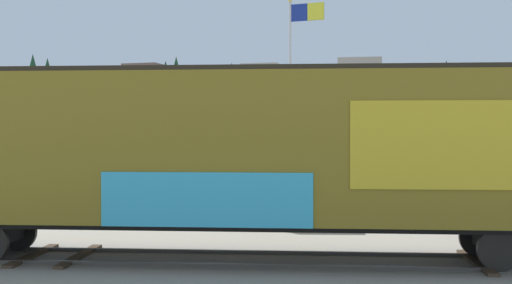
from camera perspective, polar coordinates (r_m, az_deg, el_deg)
The scene contains 8 objects.
ground_plane at distance 14.30m, azimuth -5.22°, elevation -10.68°, with size 260.00×260.00×0.00m, color gray.
track at distance 14.13m, azimuth -1.21°, elevation -10.65°, with size 60.02×3.86×0.08m.
freight_car at distance 13.85m, azimuth -1.54°, elevation -0.73°, with size 17.86×3.70×4.36m.
flagpole at distance 27.08m, azimuth 3.72°, elevation 6.55°, with size 1.57×0.50×8.65m.
hillside at distance 88.85m, azimuth 4.44°, elevation 1.97°, with size 123.33×30.83×13.59m.
parked_car_green at distance 21.00m, azimuth -11.22°, elevation -4.72°, with size 4.22×2.22×1.58m.
parked_car_silver at distance 19.65m, azimuth 3.58°, elevation -4.99°, with size 4.43×2.22×1.71m.
parked_car_red at distance 20.27m, azimuth 19.47°, elevation -4.78°, with size 4.58×2.23×1.73m.
Camera 1 is at (2.81, -13.72, 2.90)m, focal length 43.50 mm.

